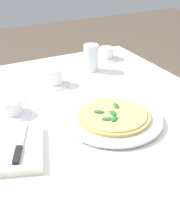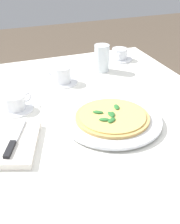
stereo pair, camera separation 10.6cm
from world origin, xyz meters
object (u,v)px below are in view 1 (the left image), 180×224
pizza (113,115)px  napkin_folded (20,149)px  coffee_cup_near_left (106,54)px  dinner_knife (20,144)px  pizza_plate (113,119)px  coffee_cup_far_left (12,108)px  coffee_cup_far_right (54,77)px  water_glass_left_edge (91,59)px

pizza → napkin_folded: size_ratio=0.98×
coffee_cup_near_left → napkin_folded: coffee_cup_near_left is taller
dinner_knife → napkin_folded: bearing=180.0°
pizza_plate → coffee_cup_far_left: bearing=54.3°
pizza → pizza_plate: bearing=-99.9°
coffee_cup_far_right → water_glass_left_edge: (0.07, -0.21, 0.02)m
dinner_knife → water_glass_left_edge: bearing=-22.4°
pizza → dinner_knife: pizza is taller
water_glass_left_edge → dinner_knife: size_ratio=0.65×
napkin_folded → coffee_cup_far_right: bearing=-14.2°
coffee_cup_far_right → coffee_cup_near_left: coffee_cup_far_right is taller
pizza → coffee_cup_far_right: size_ratio=1.90×
pizza → coffee_cup_far_left: bearing=54.2°
pizza → coffee_cup_far_left: (0.21, 0.29, 0.00)m
pizza_plate → coffee_cup_near_left: 0.61m
pizza → water_glass_left_edge: water_glass_left_edge is taller
pizza → napkin_folded: bearing=93.1°
coffee_cup_far_right → pizza: bearing=-169.8°
coffee_cup_far_left → coffee_cup_near_left: bearing=-59.8°
pizza_plate → coffee_cup_far_left: size_ratio=2.53×
pizza_plate → coffee_cup_near_left: size_ratio=2.54×
water_glass_left_edge → napkin_folded: 0.65m
coffee_cup_far_left → water_glass_left_edge: (0.23, -0.43, 0.03)m
coffee_cup_far_left → dinner_knife: size_ratio=0.70×
pizza_plate → water_glass_left_edge: water_glass_left_edge is taller
pizza_plate → dinner_knife: size_ratio=1.77×
coffee_cup_far_right → water_glass_left_edge: bearing=-72.6°
coffee_cup_near_left → water_glass_left_edge: bearing=126.3°
pizza_plate → water_glass_left_edge: (0.44, -0.14, 0.04)m
coffee_cup_far_right → dinner_knife: size_ratio=0.70×
pizza_plate → coffee_cup_far_left: 0.36m
pizza_plate → water_glass_left_edge: size_ratio=2.71×
pizza → napkin_folded: pizza is taller
coffee_cup_near_left → napkin_folded: size_ratio=0.52×
pizza_plate → water_glass_left_edge: 0.46m
water_glass_left_edge → napkin_folded: bearing=134.1°
coffee_cup_near_left → coffee_cup_far_right: bearing=115.7°
coffee_cup_far_left → coffee_cup_far_right: 0.27m
pizza_plate → dinner_knife: bearing=92.6°
pizza_plate → coffee_cup_far_left: coffee_cup_far_left is taller
coffee_cup_far_left → coffee_cup_far_right: coffee_cup_far_right is taller
pizza_plate → coffee_cup_far_right: bearing=10.3°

